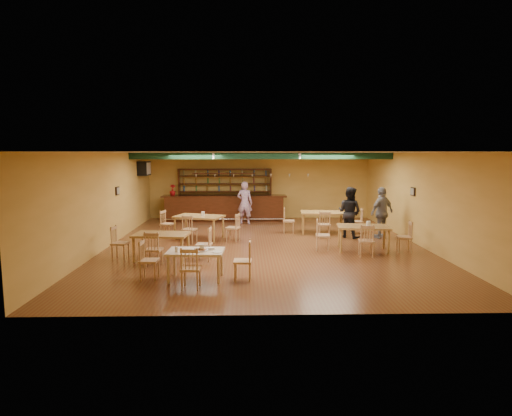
{
  "coord_description": "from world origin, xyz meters",
  "views": [
    {
      "loc": [
        -0.6,
        -13.59,
        2.97
      ],
      "look_at": [
        -0.27,
        0.6,
        1.15
      ],
      "focal_mm": 30.04,
      "sensor_mm": 36.0,
      "label": 1
    }
  ],
  "objects_px": {
    "dining_table_d": "(363,238)",
    "dining_table_a": "(199,227)",
    "dining_table_c": "(162,247)",
    "near_table": "(196,265)",
    "patron_right_a": "(349,212)",
    "patron_bar": "(245,203)",
    "bar_counter": "(225,208)",
    "dining_table_b": "(323,223)"
  },
  "relations": [
    {
      "from": "near_table",
      "to": "dining_table_c",
      "type": "bearing_deg",
      "value": 124.15
    },
    {
      "from": "near_table",
      "to": "patron_right_a",
      "type": "distance_m",
      "value": 6.99
    },
    {
      "from": "dining_table_b",
      "to": "patron_right_a",
      "type": "distance_m",
      "value": 1.23
    },
    {
      "from": "dining_table_c",
      "to": "patron_bar",
      "type": "distance_m",
      "value": 6.56
    },
    {
      "from": "dining_table_d",
      "to": "bar_counter",
      "type": "bearing_deg",
      "value": 135.37
    },
    {
      "from": "bar_counter",
      "to": "dining_table_c",
      "type": "height_order",
      "value": "bar_counter"
    },
    {
      "from": "dining_table_b",
      "to": "patron_bar",
      "type": "relative_size",
      "value": 0.9
    },
    {
      "from": "near_table",
      "to": "patron_bar",
      "type": "relative_size",
      "value": 0.73
    },
    {
      "from": "dining_table_a",
      "to": "dining_table_b",
      "type": "xyz_separation_m",
      "value": [
        4.49,
        0.89,
        0.0
      ]
    },
    {
      "from": "bar_counter",
      "to": "patron_right_a",
      "type": "relative_size",
      "value": 3.03
    },
    {
      "from": "dining_table_c",
      "to": "near_table",
      "type": "height_order",
      "value": "dining_table_c"
    },
    {
      "from": "patron_bar",
      "to": "patron_right_a",
      "type": "relative_size",
      "value": 1.0
    },
    {
      "from": "bar_counter",
      "to": "dining_table_b",
      "type": "relative_size",
      "value": 3.35
    },
    {
      "from": "bar_counter",
      "to": "dining_table_c",
      "type": "relative_size",
      "value": 3.63
    },
    {
      "from": "dining_table_a",
      "to": "dining_table_c",
      "type": "height_order",
      "value": "dining_table_a"
    },
    {
      "from": "dining_table_a",
      "to": "patron_bar",
      "type": "distance_m",
      "value": 3.54
    },
    {
      "from": "bar_counter",
      "to": "patron_right_a",
      "type": "xyz_separation_m",
      "value": [
        4.6,
        -3.87,
        0.33
      ]
    },
    {
      "from": "bar_counter",
      "to": "patron_bar",
      "type": "relative_size",
      "value": 3.02
    },
    {
      "from": "dining_table_c",
      "to": "near_table",
      "type": "xyz_separation_m",
      "value": [
        1.18,
        -1.93,
        -0.02
      ]
    },
    {
      "from": "near_table",
      "to": "patron_right_a",
      "type": "xyz_separation_m",
      "value": [
        4.84,
        5.01,
        0.55
      ]
    },
    {
      "from": "dining_table_a",
      "to": "patron_bar",
      "type": "xyz_separation_m",
      "value": [
        1.58,
        3.13,
        0.49
      ]
    },
    {
      "from": "dining_table_d",
      "to": "near_table",
      "type": "xyz_separation_m",
      "value": [
        -4.77,
        -2.91,
        -0.03
      ]
    },
    {
      "from": "dining_table_d",
      "to": "dining_table_a",
      "type": "bearing_deg",
      "value": 167.15
    },
    {
      "from": "patron_bar",
      "to": "patron_right_a",
      "type": "bearing_deg",
      "value": 154.06
    },
    {
      "from": "dining_table_a",
      "to": "dining_table_b",
      "type": "height_order",
      "value": "dining_table_b"
    },
    {
      "from": "dining_table_c",
      "to": "patron_bar",
      "type": "relative_size",
      "value": 0.83
    },
    {
      "from": "patron_right_a",
      "to": "patron_bar",
      "type": "bearing_deg",
      "value": 3.63
    },
    {
      "from": "near_table",
      "to": "patron_bar",
      "type": "xyz_separation_m",
      "value": [
        1.14,
        8.05,
        0.55
      ]
    },
    {
      "from": "dining_table_a",
      "to": "patron_right_a",
      "type": "bearing_deg",
      "value": 20.4
    },
    {
      "from": "patron_bar",
      "to": "patron_right_a",
      "type": "xyz_separation_m",
      "value": [
        3.71,
        -3.04,
        -0.0
      ]
    },
    {
      "from": "dining_table_b",
      "to": "patron_bar",
      "type": "xyz_separation_m",
      "value": [
        -2.91,
        2.24,
        0.49
      ]
    },
    {
      "from": "bar_counter",
      "to": "near_table",
      "type": "distance_m",
      "value": 8.88
    },
    {
      "from": "dining_table_c",
      "to": "bar_counter",
      "type": "bearing_deg",
      "value": 84.2
    },
    {
      "from": "dining_table_d",
      "to": "dining_table_b",
      "type": "bearing_deg",
      "value": 112.19
    },
    {
      "from": "dining_table_b",
      "to": "patron_right_a",
      "type": "relative_size",
      "value": 0.9
    },
    {
      "from": "dining_table_b",
      "to": "patron_bar",
      "type": "height_order",
      "value": "patron_bar"
    },
    {
      "from": "dining_table_d",
      "to": "patron_bar",
      "type": "relative_size",
      "value": 0.86
    },
    {
      "from": "bar_counter",
      "to": "near_table",
      "type": "bearing_deg",
      "value": -91.55
    },
    {
      "from": "bar_counter",
      "to": "dining_table_c",
      "type": "bearing_deg",
      "value": -101.54
    },
    {
      "from": "dining_table_c",
      "to": "dining_table_d",
      "type": "height_order",
      "value": "dining_table_d"
    },
    {
      "from": "dining_table_a",
      "to": "dining_table_b",
      "type": "relative_size",
      "value": 1.0
    },
    {
      "from": "patron_right_a",
      "to": "bar_counter",
      "type": "bearing_deg",
      "value": 2.96
    }
  ]
}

